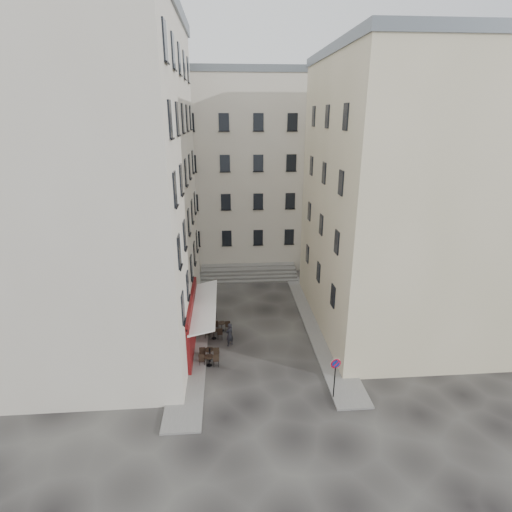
{
  "coord_description": "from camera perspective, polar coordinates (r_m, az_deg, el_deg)",
  "views": [
    {
      "loc": [
        -2.03,
        -22.53,
        14.6
      ],
      "look_at": [
        0.02,
        4.0,
        5.17
      ],
      "focal_mm": 28.0,
      "sensor_mm": 36.0,
      "label": 1
    }
  ],
  "objects": [
    {
      "name": "building_left",
      "position": [
        27.24,
        -22.77,
        8.96
      ],
      "size": [
        12.2,
        16.2,
        20.6
      ],
      "color": "beige",
      "rests_on": "ground"
    },
    {
      "name": "bistro_table_a",
      "position": [
        25.41,
        -6.72,
        -14.5
      ],
      "size": [
        1.23,
        0.58,
        0.86
      ],
      "color": "black",
      "rests_on": "ground"
    },
    {
      "name": "cafe_storefront",
      "position": [
        26.85,
        -8.88,
        -9.03
      ],
      "size": [
        1.74,
        7.3,
        3.5
      ],
      "color": "#4E0B0B",
      "rests_on": "ground"
    },
    {
      "name": "building_back",
      "position": [
        41.88,
        -3.05,
        12.23
      ],
      "size": [
        18.2,
        10.2,
        18.6
      ],
      "color": "beige",
      "rests_on": "ground"
    },
    {
      "name": "stone_steps",
      "position": [
        37.92,
        -1.03,
        -2.48
      ],
      "size": [
        9.0,
        3.15,
        0.8
      ],
      "color": "#64615F",
      "rests_on": "ground"
    },
    {
      "name": "ground",
      "position": [
        26.92,
        0.63,
        -13.33
      ],
      "size": [
        90.0,
        90.0,
        0.0
      ],
      "primitive_type": "plane",
      "color": "black",
      "rests_on": "ground"
    },
    {
      "name": "bollard_near",
      "position": [
        25.75,
        -6.6,
        -13.76
      ],
      "size": [
        0.12,
        0.12,
        0.98
      ],
      "color": "black",
      "rests_on": "ground"
    },
    {
      "name": "building_right",
      "position": [
        29.37,
        21.13,
        7.84
      ],
      "size": [
        12.2,
        14.2,
        18.6
      ],
      "color": "#BCB18C",
      "rests_on": "ground"
    },
    {
      "name": "sidewalk_right",
      "position": [
        30.1,
        8.81,
        -9.63
      ],
      "size": [
        2.0,
        18.0,
        0.12
      ],
      "primitive_type": "cube",
      "color": "slate",
      "rests_on": "ground"
    },
    {
      "name": "bollard_mid",
      "position": [
        28.74,
        -6.38,
        -9.94
      ],
      "size": [
        0.12,
        0.12,
        0.98
      ],
      "color": "black",
      "rests_on": "ground"
    },
    {
      "name": "bistro_table_d",
      "position": [
        28.95,
        -4.91,
        -9.87
      ],
      "size": [
        1.19,
        0.56,
        0.83
      ],
      "color": "black",
      "rests_on": "ground"
    },
    {
      "name": "sidewalk_left",
      "position": [
        30.35,
        -8.66,
        -9.35
      ],
      "size": [
        2.0,
        22.0,
        0.12
      ],
      "primitive_type": "cube",
      "color": "slate",
      "rests_on": "ground"
    },
    {
      "name": "no_parking_sign",
      "position": [
        22.41,
        11.26,
        -15.79
      ],
      "size": [
        0.57,
        0.15,
        2.52
      ],
      "rotation": [
        0.0,
        0.0,
        0.17
      ],
      "color": "black",
      "rests_on": "ground"
    },
    {
      "name": "pedestrian",
      "position": [
        27.07,
        -3.81,
        -11.12
      ],
      "size": [
        0.71,
        0.7,
        1.64
      ],
      "primitive_type": "imported",
      "rotation": [
        0.0,
        0.0,
        3.89
      ],
      "color": "black",
      "rests_on": "ground"
    },
    {
      "name": "bistro_table_e",
      "position": [
        30.75,
        -6.78,
        -8.08
      ],
      "size": [
        1.19,
        0.56,
        0.84
      ],
      "color": "black",
      "rests_on": "ground"
    },
    {
      "name": "bollard_far",
      "position": [
        31.83,
        -6.2,
        -6.85
      ],
      "size": [
        0.12,
        0.12,
        0.98
      ],
      "color": "black",
      "rests_on": "ground"
    },
    {
      "name": "bistro_table_c",
      "position": [
        28.07,
        -6.05,
        -10.92
      ],
      "size": [
        1.2,
        0.56,
        0.84
      ],
      "color": "black",
      "rests_on": "ground"
    },
    {
      "name": "bistro_table_b",
      "position": [
        26.04,
        -6.66,
        -13.56
      ],
      "size": [
        1.25,
        0.58,
        0.88
      ],
      "color": "black",
      "rests_on": "ground"
    }
  ]
}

